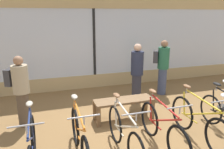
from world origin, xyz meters
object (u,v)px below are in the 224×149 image
bicycle_center_left (124,135)px  customer_mid_floor (137,73)px  customer_near_rack (21,89)px  bicycle_center_right (162,129)px  customer_by_window (162,66)px  bicycle_right (198,122)px  bicycle_far_left (32,148)px  bicycle_left (80,139)px  display_bench (124,103)px

bicycle_center_left → customer_mid_floor: 2.55m
bicycle_center_left → customer_near_rack: (-1.74, 1.74, 0.45)m
bicycle_center_right → customer_near_rack: size_ratio=1.09×
bicycle_center_right → customer_by_window: bearing=60.1°
bicycle_center_left → customer_near_rack: bearing=135.1°
bicycle_center_left → bicycle_right: 1.54m
customer_near_rack → bicycle_center_left: bearing=-44.9°
bicycle_far_left → customer_by_window: bearing=33.8°
bicycle_right → customer_near_rack: size_ratio=1.14×
bicycle_right → bicycle_center_left: bearing=-179.3°
customer_by_window → customer_near_rack: bearing=-167.8°
bicycle_center_left → bicycle_center_right: (0.75, 0.02, -0.01)m
bicycle_left → display_bench: 1.73m
customer_mid_floor → display_bench: bearing=-129.2°
bicycle_right → customer_mid_floor: 2.26m
bicycle_left → bicycle_center_right: bicycle_left is taller
bicycle_left → display_bench: bearing=44.0°
customer_near_rack → customer_by_window: customer_by_window is taller
bicycle_far_left → customer_mid_floor: bearing=37.8°
bicycle_far_left → display_bench: bicycle_far_left is taller
bicycle_center_right → customer_by_window: size_ratio=1.03×
bicycle_center_right → bicycle_right: bicycle_right is taller
bicycle_center_left → customer_by_window: bearing=49.3°
bicycle_far_left → bicycle_right: 3.05m
customer_by_window → bicycle_center_right: bearing=-119.9°
bicycle_left → display_bench: (1.24, 1.20, 0.00)m
bicycle_center_left → bicycle_right: bearing=0.7°
bicycle_far_left → customer_near_rack: 1.72m
bicycle_left → bicycle_center_right: size_ratio=1.03×
bicycle_far_left → customer_by_window: 4.51m
bicycle_center_right → customer_mid_floor: customer_mid_floor is taller
bicycle_left → display_bench: size_ratio=1.28×
bicycle_center_right → customer_mid_floor: size_ratio=1.04×
bicycle_left → bicycle_right: bicycle_left is taller
display_bench → customer_near_rack: 2.32m
bicycle_center_left → bicycle_far_left: bearing=176.3°
display_bench → customer_by_window: size_ratio=0.83×
bicycle_center_left → customer_near_rack: customer_near_rack is taller
display_bench → customer_mid_floor: bearing=50.8°
bicycle_left → bicycle_right: (2.29, -0.11, -0.00)m
bicycle_center_right → bicycle_left: bearing=175.8°
bicycle_center_left → bicycle_right: size_ratio=0.97×
bicycle_far_left → customer_by_window: customer_by_window is taller
bicycle_right → customer_near_rack: bearing=152.4°
bicycle_far_left → bicycle_left: bearing=2.5°
customer_mid_floor → bicycle_left: bearing=-133.3°
bicycle_center_right → customer_by_window: customer_by_window is taller
bicycle_center_right → customer_near_rack: (-2.49, 1.72, 0.46)m
bicycle_right → customer_near_rack: customer_near_rack is taller
bicycle_center_right → bicycle_center_left: bearing=-178.4°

